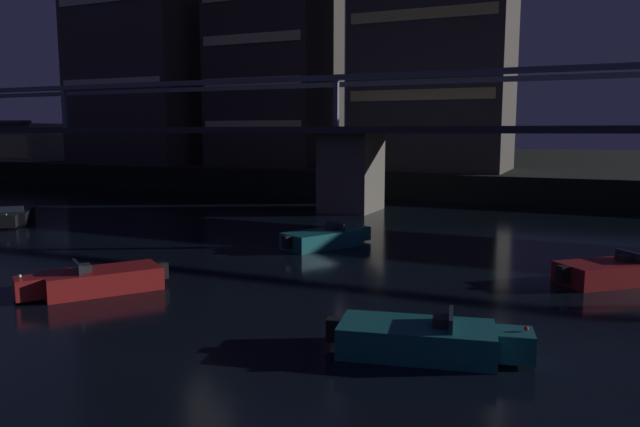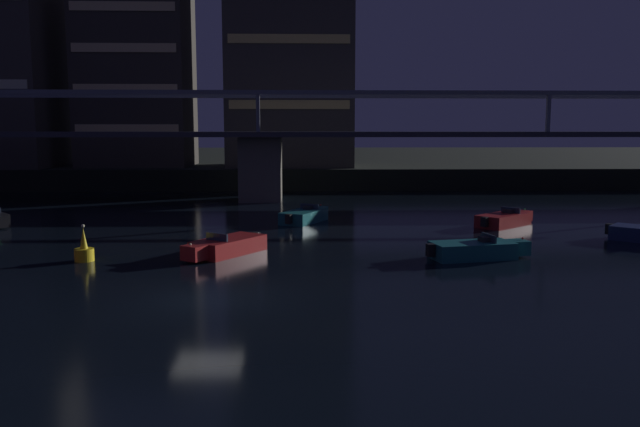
{
  "view_description": "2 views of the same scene",
  "coord_description": "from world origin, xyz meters",
  "px_view_note": "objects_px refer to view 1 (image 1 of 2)",
  "views": [
    {
      "loc": [
        15.47,
        -7.58,
        5.66
      ],
      "look_at": [
        3.6,
        19.28,
        1.68
      ],
      "focal_mm": 34.0,
      "sensor_mm": 36.0,
      "label": 1
    },
    {
      "loc": [
        3.42,
        -22.75,
        6.15
      ],
      "look_at": [
        4.65,
        15.99,
        1.04
      ],
      "focal_mm": 35.65,
      "sensor_mm": 36.0,
      "label": 2
    }
  ],
  "objects_px": {
    "tower_west_tall": "(275,64)",
    "waterfront_pavilion": "(14,142)",
    "river_bridge": "(351,147)",
    "speedboat_near_center": "(14,217)",
    "speedboat_mid_right": "(326,238)",
    "speedboat_mid_left": "(615,272)",
    "speedboat_near_left": "(97,281)",
    "speedboat_far_center": "(425,339)"
  },
  "relations": [
    {
      "from": "tower_west_tall",
      "to": "speedboat_far_center",
      "type": "bearing_deg",
      "value": -57.59
    },
    {
      "from": "speedboat_near_center",
      "to": "speedboat_mid_right",
      "type": "height_order",
      "value": "same"
    },
    {
      "from": "river_bridge",
      "to": "tower_west_tall",
      "type": "height_order",
      "value": "tower_west_tall"
    },
    {
      "from": "speedboat_near_center",
      "to": "speedboat_far_center",
      "type": "height_order",
      "value": "same"
    },
    {
      "from": "speedboat_mid_right",
      "to": "speedboat_far_center",
      "type": "relative_size",
      "value": 0.94
    },
    {
      "from": "river_bridge",
      "to": "speedboat_near_center",
      "type": "bearing_deg",
      "value": -139.87
    },
    {
      "from": "tower_west_tall",
      "to": "waterfront_pavilion",
      "type": "relative_size",
      "value": 1.69
    },
    {
      "from": "river_bridge",
      "to": "speedboat_near_left",
      "type": "xyz_separation_m",
      "value": [
        -0.28,
        -24.58,
        -4.17
      ]
    },
    {
      "from": "speedboat_near_center",
      "to": "speedboat_mid_left",
      "type": "bearing_deg",
      "value": -2.35
    },
    {
      "from": "speedboat_near_left",
      "to": "speedboat_mid_right",
      "type": "distance_m",
      "value": 11.88
    },
    {
      "from": "tower_west_tall",
      "to": "speedboat_far_center",
      "type": "relative_size",
      "value": 4.01
    },
    {
      "from": "tower_west_tall",
      "to": "speedboat_near_left",
      "type": "relative_size",
      "value": 4.42
    },
    {
      "from": "speedboat_near_left",
      "to": "tower_west_tall",
      "type": "bearing_deg",
      "value": 109.34
    },
    {
      "from": "speedboat_near_center",
      "to": "speedboat_mid_right",
      "type": "xyz_separation_m",
      "value": [
        20.69,
        0.84,
        0.0
      ]
    },
    {
      "from": "waterfront_pavilion",
      "to": "speedboat_near_center",
      "type": "xyz_separation_m",
      "value": [
        31.28,
        -26.17,
        -4.02
      ]
    },
    {
      "from": "speedboat_near_left",
      "to": "speedboat_far_center",
      "type": "bearing_deg",
      "value": -6.21
    },
    {
      "from": "speedboat_near_left",
      "to": "speedboat_mid_left",
      "type": "height_order",
      "value": "same"
    },
    {
      "from": "speedboat_mid_right",
      "to": "speedboat_far_center",
      "type": "distance_m",
      "value": 14.92
    },
    {
      "from": "speedboat_near_center",
      "to": "waterfront_pavilion",
      "type": "bearing_deg",
      "value": 140.08
    },
    {
      "from": "river_bridge",
      "to": "speedboat_mid_right",
      "type": "bearing_deg",
      "value": -74.28
    },
    {
      "from": "speedboat_mid_left",
      "to": "speedboat_far_center",
      "type": "height_order",
      "value": "same"
    },
    {
      "from": "river_bridge",
      "to": "speedboat_mid_left",
      "type": "relative_size",
      "value": 22.57
    },
    {
      "from": "tower_west_tall",
      "to": "speedboat_far_center",
      "type": "distance_m",
      "value": 50.45
    },
    {
      "from": "tower_west_tall",
      "to": "speedboat_near_center",
      "type": "relative_size",
      "value": 4.61
    },
    {
      "from": "waterfront_pavilion",
      "to": "speedboat_far_center",
      "type": "distance_m",
      "value": 71.14
    },
    {
      "from": "waterfront_pavilion",
      "to": "speedboat_mid_right",
      "type": "distance_m",
      "value": 57.95
    },
    {
      "from": "river_bridge",
      "to": "waterfront_pavilion",
      "type": "bearing_deg",
      "value": 166.11
    },
    {
      "from": "waterfront_pavilion",
      "to": "speedboat_near_center",
      "type": "bearing_deg",
      "value": -39.92
    },
    {
      "from": "river_bridge",
      "to": "speedboat_mid_left",
      "type": "bearing_deg",
      "value": -43.21
    },
    {
      "from": "tower_west_tall",
      "to": "waterfront_pavilion",
      "type": "height_order",
      "value": "tower_west_tall"
    },
    {
      "from": "tower_west_tall",
      "to": "speedboat_near_left",
      "type": "xyz_separation_m",
      "value": [
        14.05,
        -40.02,
        -12.1
      ]
    },
    {
      "from": "tower_west_tall",
      "to": "speedboat_near_left",
      "type": "bearing_deg",
      "value": -70.66
    },
    {
      "from": "tower_west_tall",
      "to": "speedboat_near_center",
      "type": "height_order",
      "value": "tower_west_tall"
    },
    {
      "from": "river_bridge",
      "to": "speedboat_near_center",
      "type": "xyz_separation_m",
      "value": [
        -16.91,
        -14.26,
        -4.17
      ]
    },
    {
      "from": "speedboat_mid_right",
      "to": "speedboat_far_center",
      "type": "bearing_deg",
      "value": -56.9
    },
    {
      "from": "speedboat_near_center",
      "to": "speedboat_near_left",
      "type": "bearing_deg",
      "value": -31.83
    },
    {
      "from": "river_bridge",
      "to": "tower_west_tall",
      "type": "xyz_separation_m",
      "value": [
        -14.33,
        15.44,
        7.93
      ]
    },
    {
      "from": "speedboat_near_left",
      "to": "speedboat_far_center",
      "type": "height_order",
      "value": "same"
    },
    {
      "from": "speedboat_near_left",
      "to": "speedboat_far_center",
      "type": "relative_size",
      "value": 0.91
    },
    {
      "from": "tower_west_tall",
      "to": "speedboat_mid_left",
      "type": "xyz_separation_m",
      "value": [
        30.97,
        -31.08,
        -12.1
      ]
    },
    {
      "from": "tower_west_tall",
      "to": "speedboat_near_center",
      "type": "distance_m",
      "value": 32.17
    },
    {
      "from": "waterfront_pavilion",
      "to": "speedboat_mid_left",
      "type": "relative_size",
      "value": 2.73
    }
  ]
}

